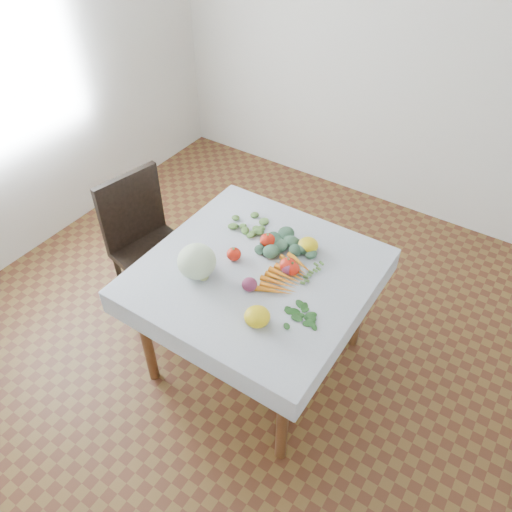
{
  "coord_description": "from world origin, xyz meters",
  "views": [
    {
      "loc": [
        1.02,
        -1.55,
        2.53
      ],
      "look_at": [
        -0.02,
        0.03,
        0.82
      ],
      "focal_mm": 35.0,
      "sensor_mm": 36.0,
      "label": 1
    }
  ],
  "objects": [
    {
      "name": "ground",
      "position": [
        0.0,
        0.0,
        0.0
      ],
      "size": [
        4.0,
        4.0,
        0.0
      ],
      "primitive_type": "plane",
      "color": "brown"
    },
    {
      "name": "back_wall",
      "position": [
        0.0,
        2.0,
        1.35
      ],
      "size": [
        4.0,
        0.04,
        2.7
      ],
      "primitive_type": "cube",
      "color": "white",
      "rests_on": "ground"
    },
    {
      "name": "table",
      "position": [
        0.0,
        0.0,
        0.65
      ],
      "size": [
        1.0,
        1.0,
        0.75
      ],
      "color": "brown",
      "rests_on": "ground"
    },
    {
      "name": "tablecloth",
      "position": [
        0.0,
        0.0,
        0.75
      ],
      "size": [
        1.12,
        1.12,
        0.01
      ],
      "primitive_type": "cube",
      "color": "white",
      "rests_on": "table"
    },
    {
      "name": "chair",
      "position": [
        -0.86,
        0.05,
        0.54
      ],
      "size": [
        0.5,
        0.5,
        0.95
      ],
      "color": "black",
      "rests_on": "ground"
    },
    {
      "name": "cabbage",
      "position": [
        -0.23,
        -0.19,
        0.84
      ],
      "size": [
        0.22,
        0.22,
        0.18
      ],
      "primitive_type": "ellipsoid",
      "rotation": [
        0.0,
        0.0,
        0.15
      ],
      "color": "silver",
      "rests_on": "tablecloth"
    },
    {
      "name": "tomato_a",
      "position": [
        -0.15,
        0.0,
        0.79
      ],
      "size": [
        0.08,
        0.08,
        0.07
      ],
      "primitive_type": "ellipsoid",
      "rotation": [
        0.0,
        0.0,
        -0.08
      ],
      "color": "red",
      "rests_on": "tablecloth"
    },
    {
      "name": "tomato_b",
      "position": [
        -0.06,
        0.19,
        0.79
      ],
      "size": [
        0.1,
        0.1,
        0.08
      ],
      "primitive_type": "ellipsoid",
      "rotation": [
        0.0,
        0.0,
        0.13
      ],
      "color": "red",
      "rests_on": "tablecloth"
    },
    {
      "name": "tomato_c",
      "position": [
        0.17,
        0.08,
        0.79
      ],
      "size": [
        0.09,
        0.09,
        0.07
      ],
      "primitive_type": "ellipsoid",
      "rotation": [
        0.0,
        0.0,
        0.14
      ],
      "color": "red",
      "rests_on": "tablecloth"
    },
    {
      "name": "tomato_d",
      "position": [
        0.14,
        0.08,
        0.79
      ],
      "size": [
        0.11,
        0.11,
        0.08
      ],
      "primitive_type": "ellipsoid",
      "rotation": [
        0.0,
        0.0,
        -0.39
      ],
      "color": "red",
      "rests_on": "tablecloth"
    },
    {
      "name": "heirloom_back",
      "position": [
        0.15,
        0.28,
        0.79
      ],
      "size": [
        0.13,
        0.13,
        0.08
      ],
      "primitive_type": "ellipsoid",
      "rotation": [
        0.0,
        0.0,
        0.16
      ],
      "color": "yellow",
      "rests_on": "tablecloth"
    },
    {
      "name": "heirloom_front",
      "position": [
        0.2,
        -0.29,
        0.8
      ],
      "size": [
        0.15,
        0.15,
        0.09
      ],
      "primitive_type": "ellipsoid",
      "rotation": [
        0.0,
        0.0,
        -0.31
      ],
      "color": "yellow",
      "rests_on": "tablecloth"
    },
    {
      "name": "onion_a",
      "position": [
        0.15,
        0.07,
        0.79
      ],
      "size": [
        0.08,
        0.08,
        0.07
      ],
      "primitive_type": "ellipsoid",
      "rotation": [
        0.0,
        0.0,
        0.05
      ],
      "color": "maroon",
      "rests_on": "tablecloth"
    },
    {
      "name": "onion_b",
      "position": [
        0.05,
        -0.13,
        0.79
      ],
      "size": [
        0.1,
        0.1,
        0.07
      ],
      "primitive_type": "ellipsoid",
      "rotation": [
        0.0,
        0.0,
        -0.29
      ],
      "color": "maroon",
      "rests_on": "tablecloth"
    },
    {
      "name": "tomatillo_cluster",
      "position": [
        -0.19,
        -0.17,
        0.78
      ],
      "size": [
        0.12,
        0.13,
        0.05
      ],
      "color": "#C1CF77",
      "rests_on": "tablecloth"
    },
    {
      "name": "carrot_bunch",
      "position": [
        0.16,
        0.03,
        0.77
      ],
      "size": [
        0.19,
        0.33,
        0.03
      ],
      "color": "orange",
      "rests_on": "tablecloth"
    },
    {
      "name": "kale_bunch",
      "position": [
        0.1,
        0.25,
        0.78
      ],
      "size": [
        0.38,
        0.29,
        0.05
      ],
      "color": "#3E654B",
      "rests_on": "tablecloth"
    },
    {
      "name": "basil_bunch",
      "position": [
        0.35,
        -0.16,
        0.76
      ],
      "size": [
        0.22,
        0.19,
        0.01
      ],
      "color": "#1F4B17",
      "rests_on": "tablecloth"
    },
    {
      "name": "dill_bunch",
      "position": [
        -0.24,
        0.29,
        0.77
      ],
      "size": [
        0.19,
        0.19,
        0.02
      ],
      "color": "#56813B",
      "rests_on": "tablecloth"
    }
  ]
}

